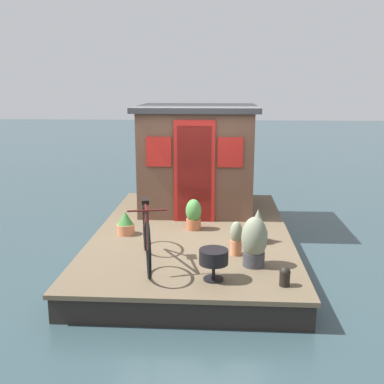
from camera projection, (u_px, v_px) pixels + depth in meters
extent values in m
plane|color=#2D4247|center=(193.00, 252.00, 7.82)|extent=(60.00, 60.00, 0.00)
cube|color=brown|center=(193.00, 231.00, 7.74)|extent=(5.17, 3.19, 0.06)
cube|color=black|center=(193.00, 242.00, 7.78)|extent=(5.06, 3.13, 0.34)
cube|color=brown|center=(197.00, 160.00, 8.96)|extent=(1.94, 2.07, 1.90)
cube|color=#28282B|center=(197.00, 108.00, 8.73)|extent=(2.14, 2.27, 0.10)
cube|color=maroon|center=(194.00, 175.00, 8.02)|extent=(0.04, 0.60, 1.70)
cube|color=red|center=(194.00, 172.00, 8.00)|extent=(0.03, 0.72, 1.80)
cube|color=red|center=(230.00, 152.00, 7.89)|extent=(0.03, 0.44, 0.52)
cube|color=red|center=(159.00, 152.00, 7.96)|extent=(0.03, 0.44, 0.52)
torus|color=black|center=(148.00, 250.00, 5.74)|extent=(0.72, 0.18, 0.72)
torus|color=black|center=(145.00, 226.00, 6.73)|extent=(0.72, 0.18, 0.72)
cylinder|color=#4C1414|center=(146.00, 220.00, 6.22)|extent=(0.95, 0.23, 0.50)
cylinder|color=#4C1414|center=(146.00, 208.00, 6.02)|extent=(0.61, 0.16, 0.07)
cylinder|color=#4C1414|center=(145.00, 215.00, 6.52)|extent=(0.36, 0.11, 0.45)
cylinder|color=#4C1414|center=(148.00, 232.00, 5.73)|extent=(0.12, 0.06, 0.47)
cube|color=black|center=(145.00, 201.00, 6.31)|extent=(0.22, 0.14, 0.06)
cylinder|color=#4C1414|center=(147.00, 211.00, 5.71)|extent=(0.12, 0.49, 0.02)
cylinder|color=#B2603D|center=(257.00, 236.00, 7.11)|extent=(0.31, 0.31, 0.18)
cone|color=gray|center=(258.00, 220.00, 7.05)|extent=(0.28, 0.28, 0.35)
cylinder|color=#C6754C|center=(236.00, 247.00, 6.57)|extent=(0.17, 0.17, 0.22)
ellipsoid|color=gray|center=(236.00, 233.00, 6.52)|extent=(0.18, 0.18, 0.33)
cylinder|color=#38383D|center=(254.00, 259.00, 6.18)|extent=(0.29, 0.29, 0.19)
ellipsoid|color=gray|center=(254.00, 238.00, 6.11)|extent=(0.35, 0.35, 0.58)
cylinder|color=#C6754C|center=(126.00, 229.00, 7.48)|extent=(0.28, 0.28, 0.17)
cone|color=#387533|center=(125.00, 218.00, 7.43)|extent=(0.26, 0.26, 0.21)
cylinder|color=#B2603D|center=(194.00, 224.00, 7.74)|extent=(0.25, 0.25, 0.18)
ellipsoid|color=#4C8942|center=(194.00, 211.00, 7.69)|extent=(0.26, 0.26, 0.40)
cylinder|color=black|center=(214.00, 257.00, 5.68)|extent=(0.37, 0.37, 0.18)
cylinder|color=black|center=(213.00, 272.00, 5.72)|extent=(0.04, 0.04, 0.21)
cylinder|color=black|center=(213.00, 279.00, 5.75)|extent=(0.26, 0.26, 0.02)
cylinder|color=black|center=(285.00, 279.00, 5.56)|extent=(0.13, 0.13, 0.18)
sphere|color=black|center=(285.00, 272.00, 5.54)|extent=(0.13, 0.13, 0.13)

